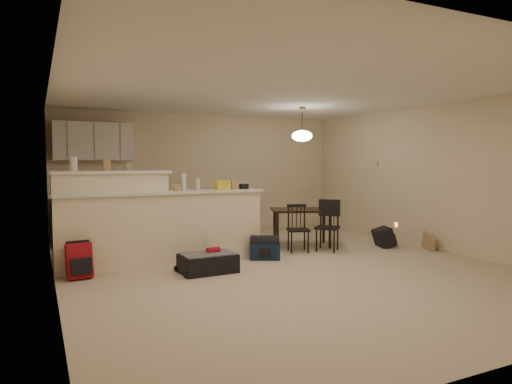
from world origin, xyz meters
TOP-DOWN VIEW (x-y plane):
  - room at (0.00, 0.00)m, footprint 7.00×7.02m
  - breakfast_bar at (-1.76, 0.98)m, footprint 3.08×0.58m
  - upper_cabinets at (-2.20, 3.32)m, footprint 1.40×0.34m
  - kitchen_counter at (-2.00, 3.19)m, footprint 1.80×0.60m
  - thermostat at (2.98, 1.55)m, footprint 0.02×0.12m
  - jar at (-2.70, 1.12)m, footprint 0.10×0.10m
  - cereal_box at (-2.26, 1.12)m, footprint 0.10×0.07m
  - small_box at (-1.95, 1.12)m, footprint 0.08×0.06m
  - bottle_a at (-1.20, 0.90)m, footprint 0.07×0.07m
  - bottle_b at (-0.97, 0.90)m, footprint 0.06×0.06m
  - bag_lump at (-0.58, 0.90)m, footprint 0.22×0.18m
  - pouch at (-0.22, 0.90)m, footprint 0.12×0.10m
  - extra_item_x at (-1.30, 0.90)m, footprint 0.10×0.10m
  - extra_item_y at (-0.39, 0.90)m, footprint 0.10×0.10m
  - dining_table at (1.13, 1.35)m, footprint 1.26×1.07m
  - pendant_lamp at (1.13, 1.35)m, footprint 0.36×0.36m
  - dining_chair_near at (0.78, 0.89)m, footprint 0.43×0.42m
  - dining_chair_far at (1.27, 0.75)m, footprint 0.51×0.51m
  - suitcase at (-1.08, 0.19)m, footprint 0.77×0.52m
  - red_backpack at (-2.70, 0.61)m, footprint 0.33×0.23m
  - navy_duffel at (0.01, 0.61)m, footprint 0.53×0.43m
  - black_daypack at (2.39, 0.61)m, footprint 0.37×0.44m
  - cardboard_sheet at (2.85, 0.01)m, footprint 0.11×0.37m

SIDE VIEW (x-z plane):
  - suitcase at x=-1.08m, z-range 0.00..0.25m
  - navy_duffel at x=0.01m, z-range 0.00..0.26m
  - cardboard_sheet at x=2.85m, z-range 0.00..0.28m
  - black_daypack at x=2.39m, z-range 0.00..0.33m
  - red_backpack at x=-2.70m, z-range 0.00..0.46m
  - dining_chair_near at x=0.78m, z-range 0.00..0.80m
  - dining_chair_far at x=1.27m, z-range 0.00..0.85m
  - kitchen_counter at x=-2.00m, z-range 0.00..0.90m
  - dining_table at x=1.13m, z-range 0.25..0.92m
  - breakfast_bar at x=-1.76m, z-range -0.09..1.30m
  - pouch at x=-0.22m, z-range 1.09..1.17m
  - extra_item_x at x=-1.30m, z-range 1.09..1.19m
  - extra_item_y at x=-0.39m, z-range 1.09..1.22m
  - bag_lump at x=-0.58m, z-range 1.09..1.23m
  - bottle_b at x=-0.97m, z-range 1.09..1.27m
  - bottle_a at x=-1.20m, z-range 1.09..1.35m
  - room at x=0.00m, z-range 0.00..2.50m
  - small_box at x=-1.95m, z-range 1.39..1.51m
  - cereal_box at x=-2.26m, z-range 1.39..1.55m
  - jar at x=-2.70m, z-range 1.39..1.59m
  - thermostat at x=2.98m, z-range 1.44..1.56m
  - upper_cabinets at x=-2.20m, z-range 1.55..2.25m
  - pendant_lamp at x=1.13m, z-range 1.68..2.30m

